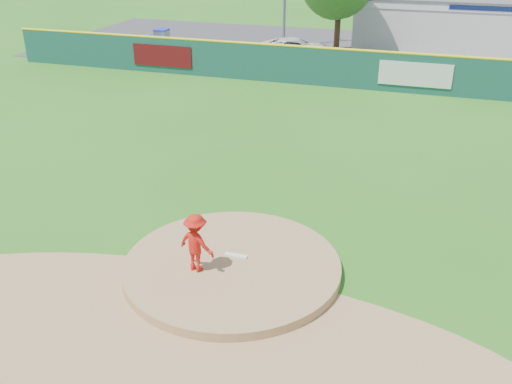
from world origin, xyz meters
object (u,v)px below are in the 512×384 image
(van, at_px, (296,49))
(playground_slide, at_px, (161,39))
(pool_building_grp, at_px, (470,20))
(pitcher, at_px, (196,243))

(van, relative_size, playground_slide, 1.98)
(van, xyz_separation_m, pool_building_grp, (10.26, 8.50, 0.98))
(pitcher, relative_size, playground_slide, 0.63)
(pitcher, xyz_separation_m, pool_building_grp, (6.71, 32.55, 0.66))
(pitcher, height_order, playground_slide, pitcher)
(pitcher, relative_size, van, 0.32)
(van, height_order, pool_building_grp, pool_building_grp)
(pool_building_grp, height_order, playground_slide, pool_building_grp)
(pitcher, distance_m, van, 24.32)
(pitcher, height_order, van, pitcher)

